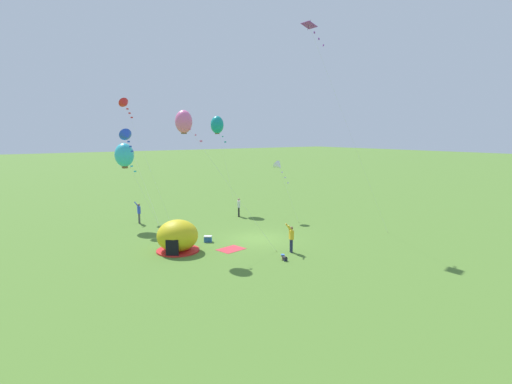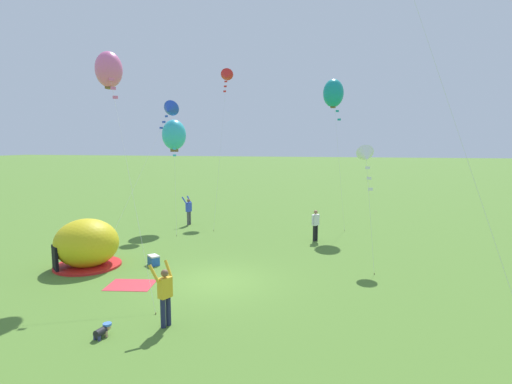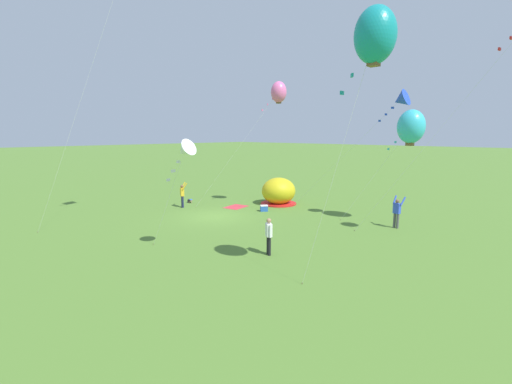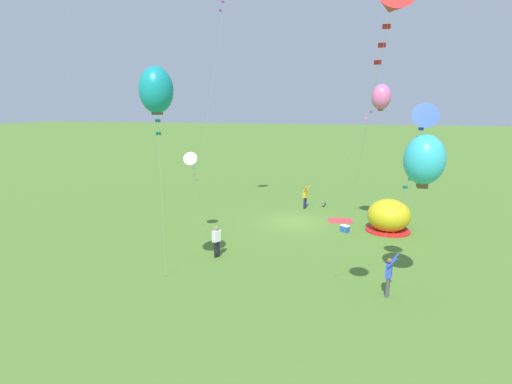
% 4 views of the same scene
% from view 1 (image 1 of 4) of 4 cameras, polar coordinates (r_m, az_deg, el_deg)
% --- Properties ---
extents(ground_plane, '(300.00, 300.00, 0.00)m').
position_cam_1_polar(ground_plane, '(29.51, 0.24, -6.71)').
color(ground_plane, '#517A2D').
extents(popup_tent, '(2.81, 2.81, 2.10)m').
position_cam_1_polar(popup_tent, '(26.75, -11.15, -6.25)').
color(popup_tent, gold).
rests_on(popup_tent, ground).
extents(picnic_blanket, '(1.91, 1.59, 0.01)m').
position_cam_1_polar(picnic_blanket, '(26.98, -3.59, -8.16)').
color(picnic_blanket, '#CC333D').
rests_on(picnic_blanket, ground).
extents(cooler_box, '(0.64, 0.62, 0.44)m').
position_cam_1_polar(cooler_box, '(28.85, -6.88, -6.66)').
color(cooler_box, '#2659B2').
rests_on(cooler_box, ground).
extents(toddler_crawling, '(0.31, 0.55, 0.32)m').
position_cam_1_polar(toddler_crawling, '(24.74, 4.02, -9.29)').
color(toddler_crawling, black).
rests_on(toddler_crawling, ground).
extents(person_flying_kite, '(0.55, 0.68, 1.89)m').
position_cam_1_polar(person_flying_kite, '(35.67, -16.39, -2.76)').
color(person_flying_kite, '#4C4C51').
rests_on(person_flying_kite, ground).
extents(person_center_field, '(0.63, 0.72, 1.89)m').
position_cam_1_polar(person_center_field, '(26.12, 5.04, -6.48)').
color(person_center_field, '#1E2347').
rests_on(person_center_field, ground).
extents(person_watching_sky, '(0.41, 0.50, 1.72)m').
position_cam_1_polar(person_watching_sky, '(37.06, -2.48, -2.07)').
color(person_watching_sky, black).
rests_on(person_watching_sky, ground).
extents(kite_teal, '(1.63, 2.52, 9.42)m').
position_cam_1_polar(kite_teal, '(40.87, -5.57, 9.53)').
color(kite_teal, silver).
rests_on(kite_teal, ground).
extents(kite_white, '(0.96, 2.92, 5.28)m').
position_cam_1_polar(kite_white, '(35.73, 3.27, 3.68)').
color(kite_white, silver).
rests_on(kite_white, ground).
extents(kite_red, '(1.88, 7.58, 11.03)m').
position_cam_1_polar(kite_red, '(40.62, -18.21, 11.84)').
color(kite_red, silver).
rests_on(kite_red, ground).
extents(kite_pink, '(4.84, 5.10, 9.19)m').
position_cam_1_polar(kite_pink, '(26.97, -10.28, 9.85)').
color(kite_pink, silver).
rests_on(kite_pink, ground).
extents(kite_blue, '(1.03, 8.16, 8.07)m').
position_cam_1_polar(kite_blue, '(34.19, -18.00, 7.59)').
color(kite_blue, silver).
rests_on(kite_blue, ground).
extents(kite_cyan, '(2.39, 4.19, 6.88)m').
position_cam_1_polar(kite_cyan, '(34.90, -18.30, 5.03)').
color(kite_cyan, silver).
rests_on(kite_cyan, ground).
extents(kite_purple, '(5.12, 4.88, 16.06)m').
position_cam_1_polar(kite_purple, '(32.32, 8.07, 21.68)').
color(kite_purple, silver).
rests_on(kite_purple, ground).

